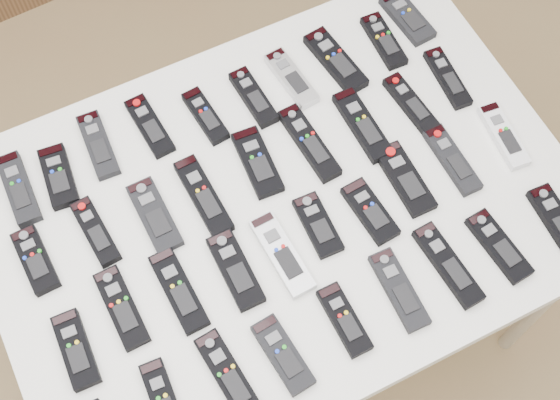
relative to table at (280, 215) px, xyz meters
name	(u,v)px	position (x,y,z in m)	size (l,w,h in m)	color
ground	(265,369)	(-0.11, -0.13, -0.72)	(4.00, 4.00, 0.00)	#94714B
table	(280,215)	(0.00, 0.00, 0.00)	(1.25, 0.88, 0.78)	white
remote_0	(19,189)	(-0.49, 0.28, 0.07)	(0.05, 0.17, 0.02)	black
remote_1	(59,177)	(-0.40, 0.27, 0.07)	(0.06, 0.15, 0.02)	black
remote_2	(98,145)	(-0.30, 0.31, 0.07)	(0.05, 0.17, 0.02)	black
remote_3	(150,126)	(-0.18, 0.30, 0.07)	(0.05, 0.16, 0.02)	black
remote_4	(205,116)	(-0.05, 0.27, 0.07)	(0.04, 0.15, 0.02)	black
remote_5	(254,97)	(0.06, 0.26, 0.07)	(0.05, 0.16, 0.02)	black
remote_6	(291,79)	(0.16, 0.27, 0.07)	(0.05, 0.16, 0.02)	#B7B7BC
remote_7	(336,61)	(0.28, 0.27, 0.07)	(0.06, 0.19, 0.02)	black
remote_8	(384,41)	(0.41, 0.27, 0.07)	(0.05, 0.16, 0.02)	black
remote_9	(407,17)	(0.50, 0.31, 0.07)	(0.06, 0.16, 0.02)	black
remote_10	(36,260)	(-0.51, 0.11, 0.07)	(0.05, 0.15, 0.02)	black
remote_11	(96,232)	(-0.38, 0.11, 0.07)	(0.05, 0.16, 0.02)	black
remote_12	(155,216)	(-0.25, 0.09, 0.07)	(0.06, 0.17, 0.02)	black
remote_13	(204,196)	(-0.14, 0.09, 0.07)	(0.05, 0.20, 0.02)	black
remote_14	(257,162)	(0.00, 0.11, 0.07)	(0.06, 0.17, 0.02)	black
remote_15	(309,143)	(0.12, 0.10, 0.07)	(0.05, 0.20, 0.02)	black
remote_16	(362,125)	(0.25, 0.09, 0.07)	(0.05, 0.19, 0.02)	black
remote_17	(411,104)	(0.38, 0.09, 0.07)	(0.04, 0.17, 0.02)	black
remote_18	(448,78)	(0.49, 0.11, 0.07)	(0.04, 0.17, 0.02)	black
remote_19	(76,350)	(-0.50, -0.11, 0.07)	(0.05, 0.16, 0.02)	black
remote_20	(122,308)	(-0.39, -0.07, 0.07)	(0.05, 0.18, 0.02)	black
remote_21	(179,291)	(-0.27, -0.09, 0.07)	(0.05, 0.18, 0.02)	black
remote_22	(236,270)	(-0.15, -0.10, 0.07)	(0.06, 0.17, 0.02)	black
remote_23	(282,254)	(-0.05, -0.11, 0.07)	(0.05, 0.19, 0.02)	#B7B7BC
remote_24	(318,225)	(0.05, -0.08, 0.07)	(0.06, 0.14, 0.02)	black
remote_25	(370,211)	(0.16, -0.11, 0.07)	(0.06, 0.15, 0.02)	black
remote_26	(405,179)	(0.27, -0.07, 0.07)	(0.06, 0.18, 0.02)	black
remote_27	(452,160)	(0.38, -0.08, 0.07)	(0.05, 0.17, 0.02)	black
remote_28	(504,136)	(0.52, -0.08, 0.07)	(0.05, 0.17, 0.02)	silver
remote_31	(229,376)	(-0.25, -0.29, 0.07)	(0.05, 0.19, 0.02)	black
remote_32	(283,355)	(-0.14, -0.30, 0.07)	(0.05, 0.16, 0.02)	black
remote_33	(344,320)	(0.00, -0.29, 0.07)	(0.05, 0.15, 0.02)	black
remote_34	(399,290)	(0.13, -0.28, 0.07)	(0.05, 0.18, 0.02)	black
remote_35	(448,265)	(0.24, -0.28, 0.07)	(0.05, 0.19, 0.02)	black
remote_36	(499,246)	(0.36, -0.30, 0.07)	(0.05, 0.17, 0.02)	black
remote_37	(558,221)	(0.50, -0.30, 0.07)	(0.05, 0.17, 0.02)	black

